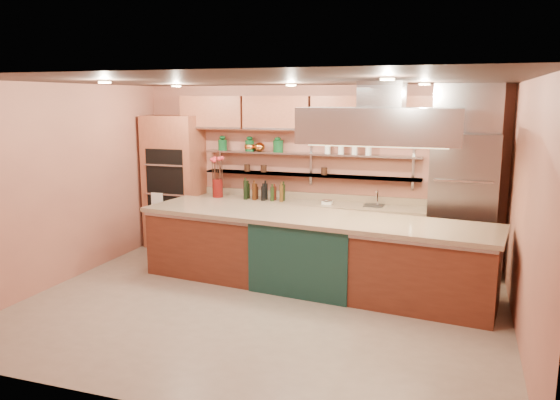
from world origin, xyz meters
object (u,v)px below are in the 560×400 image
(kitchen_scale, at_px, (327,201))
(island, at_px, (312,251))
(refrigerator, at_px, (462,205))
(green_canister, at_px, (278,146))
(flower_vase, at_px, (218,188))
(copper_kettle, at_px, (260,147))

(kitchen_scale, bearing_deg, island, -105.16)
(refrigerator, bearing_deg, green_canister, 175.52)
(refrigerator, relative_size, flower_vase, 6.77)
(refrigerator, bearing_deg, copper_kettle, 175.98)
(island, bearing_deg, flower_vase, 153.91)
(flower_vase, height_order, copper_kettle, copper_kettle)
(flower_vase, xyz_separation_m, copper_kettle, (0.68, 0.22, 0.70))
(flower_vase, distance_m, copper_kettle, 1.01)
(island, relative_size, copper_kettle, 26.38)
(copper_kettle, bearing_deg, island, -48.54)
(kitchen_scale, height_order, copper_kettle, copper_kettle)
(kitchen_scale, height_order, green_canister, green_canister)
(refrigerator, xyz_separation_m, copper_kettle, (-3.27, 0.23, 0.74))
(refrigerator, distance_m, green_canister, 3.04)
(flower_vase, height_order, green_canister, green_canister)
(green_canister, bearing_deg, copper_kettle, 180.00)
(flower_vase, bearing_deg, island, -32.61)
(refrigerator, distance_m, kitchen_scale, 2.04)
(copper_kettle, distance_m, green_canister, 0.34)
(refrigerator, relative_size, green_canister, 10.97)
(island, xyz_separation_m, copper_kettle, (-1.34, 1.51, 1.28))
(island, bearing_deg, kitchen_scale, 101.10)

